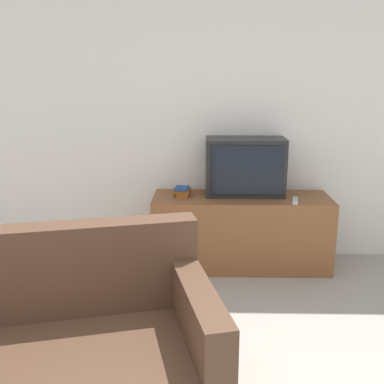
{
  "coord_description": "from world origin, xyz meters",
  "views": [
    {
      "loc": [
        -0.0,
        -1.12,
        1.69
      ],
      "look_at": [
        -0.08,
        2.19,
        0.83
      ],
      "focal_mm": 42.0,
      "sensor_mm": 36.0,
      "label": 1
    }
  ],
  "objects_px": {
    "couch": "(22,376)",
    "book_stack": "(182,191)",
    "tv_stand": "(241,232)",
    "remote_on_stand": "(296,201)",
    "television": "(245,167)"
  },
  "relations": [
    {
      "from": "couch",
      "to": "remote_on_stand",
      "type": "relative_size",
      "value": 10.3
    },
    {
      "from": "couch",
      "to": "book_stack",
      "type": "xyz_separation_m",
      "value": [
        0.67,
        2.06,
        0.37
      ]
    },
    {
      "from": "television",
      "to": "remote_on_stand",
      "type": "height_order",
      "value": "television"
    },
    {
      "from": "television",
      "to": "book_stack",
      "type": "distance_m",
      "value": 0.6
    },
    {
      "from": "tv_stand",
      "to": "television",
      "type": "bearing_deg",
      "value": 72.53
    },
    {
      "from": "couch",
      "to": "book_stack",
      "type": "bearing_deg",
      "value": 58.01
    },
    {
      "from": "television",
      "to": "book_stack",
      "type": "relative_size",
      "value": 3.76
    },
    {
      "from": "remote_on_stand",
      "to": "couch",
      "type": "bearing_deg",
      "value": -131.2
    },
    {
      "from": "tv_stand",
      "to": "couch",
      "type": "bearing_deg",
      "value": -120.6
    },
    {
      "from": "tv_stand",
      "to": "book_stack",
      "type": "xyz_separation_m",
      "value": [
        -0.53,
        0.03,
        0.37
      ]
    },
    {
      "from": "tv_stand",
      "to": "book_stack",
      "type": "bearing_deg",
      "value": 176.83
    },
    {
      "from": "television",
      "to": "remote_on_stand",
      "type": "distance_m",
      "value": 0.54
    },
    {
      "from": "tv_stand",
      "to": "couch",
      "type": "relative_size",
      "value": 0.79
    },
    {
      "from": "book_stack",
      "to": "television",
      "type": "bearing_deg",
      "value": 6.39
    },
    {
      "from": "tv_stand",
      "to": "remote_on_stand",
      "type": "xyz_separation_m",
      "value": [
        0.44,
        -0.16,
        0.34
      ]
    }
  ]
}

